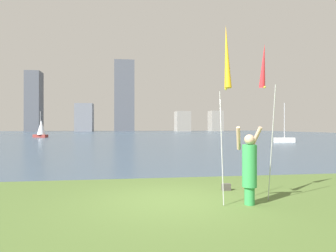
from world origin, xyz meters
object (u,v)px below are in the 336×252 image
person (249,166)px  sailboat_4 (41,129)px  kite_flag_left (227,60)px  bag (226,187)px  kite_flag_right (264,70)px  sailboat_3 (284,140)px

person → sailboat_4: (-16.84, 45.81, 0.54)m
kite_flag_left → bag: bearing=70.9°
kite_flag_right → sailboat_3: size_ratio=0.87×
bag → sailboat_3: sailboat_3 is taller
kite_flag_left → bag: (0.62, 1.78, -3.24)m
sailboat_3 → sailboat_4: 38.25m
kite_flag_left → sailboat_4: 48.83m
kite_flag_right → bag: (-0.65, 1.02, -3.19)m
person → kite_flag_left: 2.52m
sailboat_3 → bag: bearing=-123.1°
bag → sailboat_3: 28.04m
bag → kite_flag_right: bearing=-57.7°
sailboat_4 → sailboat_3: bearing=-32.9°
bag → person: bearing=-89.5°
bag → sailboat_4: sailboat_4 is taller
kite_flag_left → kite_flag_right: size_ratio=1.05×
bag → sailboat_4: bearing=110.8°
person → kite_flag_left: (-0.63, -0.22, 2.43)m
sailboat_4 → bag: bearing=-69.2°
kite_flag_left → bag: size_ratio=16.81×
person → bag: size_ratio=7.46×
kite_flag_right → sailboat_3: bearing=59.1°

